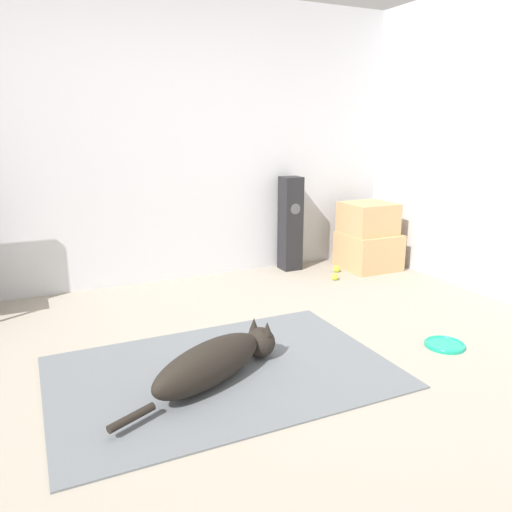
# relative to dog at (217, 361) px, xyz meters

# --- Properties ---
(ground_plane) EXTENTS (12.00, 12.00, 0.00)m
(ground_plane) POSITION_rel_dog_xyz_m (0.05, -0.03, -0.14)
(ground_plane) COLOR #9E9384
(wall_back) EXTENTS (8.00, 0.06, 2.55)m
(wall_back) POSITION_rel_dog_xyz_m (0.05, 2.07, 1.14)
(wall_back) COLOR silver
(wall_back) RESTS_ON ground_plane
(area_rug) EXTENTS (1.97, 1.31, 0.01)m
(area_rug) POSITION_rel_dog_xyz_m (0.07, 0.10, -0.13)
(area_rug) COLOR slate
(area_rug) RESTS_ON ground_plane
(dog) EXTENTS (1.10, 0.60, 0.26)m
(dog) POSITION_rel_dog_xyz_m (0.00, 0.00, 0.00)
(dog) COLOR black
(dog) RESTS_ON area_rug
(frisbee) EXTENTS (0.26, 0.26, 0.03)m
(frisbee) POSITION_rel_dog_xyz_m (1.54, -0.18, -0.12)
(frisbee) COLOR #199E7A
(frisbee) RESTS_ON ground_plane
(cardboard_box_lower) EXTENTS (0.53, 0.51, 0.36)m
(cardboard_box_lower) POSITION_rel_dog_xyz_m (2.24, 1.58, 0.05)
(cardboard_box_lower) COLOR tan
(cardboard_box_lower) RESTS_ON ground_plane
(cardboard_box_upper) EXTENTS (0.47, 0.46, 0.31)m
(cardboard_box_upper) POSITION_rel_dog_xyz_m (2.23, 1.59, 0.38)
(cardboard_box_upper) COLOR tan
(cardboard_box_upper) RESTS_ON cardboard_box_lower
(floor_speaker) EXTENTS (0.19, 0.20, 0.93)m
(floor_speaker) POSITION_rel_dog_xyz_m (1.50, 1.89, 0.33)
(floor_speaker) COLOR black
(floor_speaker) RESTS_ON ground_plane
(tennis_ball_by_boxes) EXTENTS (0.07, 0.07, 0.07)m
(tennis_ball_by_boxes) POSITION_rel_dog_xyz_m (1.70, 1.36, -0.10)
(tennis_ball_by_boxes) COLOR #C6E033
(tennis_ball_by_boxes) RESTS_ON ground_plane
(tennis_ball_near_speaker) EXTENTS (0.07, 0.07, 0.07)m
(tennis_ball_near_speaker) POSITION_rel_dog_xyz_m (1.87, 1.58, -0.10)
(tennis_ball_near_speaker) COLOR #C6E033
(tennis_ball_near_speaker) RESTS_ON ground_plane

